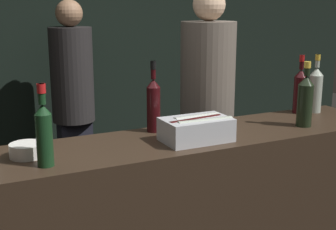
% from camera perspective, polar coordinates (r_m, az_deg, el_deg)
% --- Properties ---
extents(wall_back_chalkboard, '(6.40, 0.06, 2.80)m').
position_cam_1_polar(wall_back_chalkboard, '(4.25, -12.42, 8.44)').
color(wall_back_chalkboard, black).
rests_on(wall_back_chalkboard, ground_plane).
extents(ice_bin_with_bottles, '(0.34, 0.21, 0.12)m').
position_cam_1_polar(ice_bin_with_bottles, '(2.33, 3.58, -1.55)').
color(ice_bin_with_bottles, '#B7BABF').
rests_on(ice_bin_with_bottles, bar_counter).
extents(bowl_white, '(0.15, 0.15, 0.06)m').
position_cam_1_polar(bowl_white, '(2.18, -16.84, -4.08)').
color(bowl_white, silver).
rests_on(bowl_white, bar_counter).
extents(champagne_bottle, '(0.09, 0.09, 0.36)m').
position_cam_1_polar(champagne_bottle, '(2.69, 16.37, 1.85)').
color(champagne_bottle, black).
rests_on(champagne_bottle, bar_counter).
extents(red_wine_bottle_black_foil, '(0.07, 0.07, 0.38)m').
position_cam_1_polar(red_wine_bottle_black_foil, '(2.47, -1.78, 1.45)').
color(red_wine_bottle_black_foil, black).
rests_on(red_wine_bottle_black_foil, bar_counter).
extents(rose_wine_bottle, '(0.08, 0.08, 0.36)m').
position_cam_1_polar(rose_wine_bottle, '(3.06, 17.55, 3.09)').
color(rose_wine_bottle, '#9EA899').
rests_on(rose_wine_bottle, bar_counter).
extents(red_wine_bottle_tall, '(0.08, 0.08, 0.36)m').
position_cam_1_polar(red_wine_bottle_tall, '(3.01, 15.78, 2.99)').
color(red_wine_bottle_tall, black).
rests_on(red_wine_bottle_tall, bar_counter).
extents(red_wine_bottle_burgundy, '(0.07, 0.07, 0.35)m').
position_cam_1_polar(red_wine_bottle_burgundy, '(2.01, -14.88, -1.96)').
color(red_wine_bottle_burgundy, '#143319').
rests_on(red_wine_bottle_burgundy, bar_counter).
extents(person_in_hoodie, '(0.36, 0.36, 1.85)m').
position_cam_1_polar(person_in_hoodie, '(3.16, 4.77, 0.35)').
color(person_in_hoodie, black).
rests_on(person_in_hoodie, ground_plane).
extents(person_blond_tee, '(0.34, 0.34, 1.78)m').
position_cam_1_polar(person_blond_tee, '(3.83, -11.49, 1.93)').
color(person_blond_tee, black).
rests_on(person_blond_tee, ground_plane).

